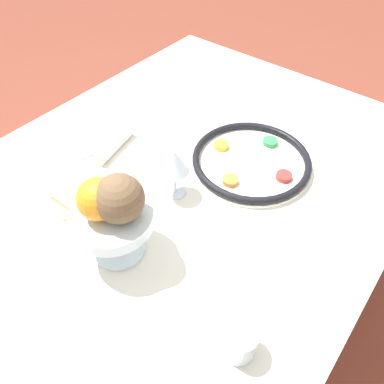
{
  "coord_description": "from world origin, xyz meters",
  "views": [
    {
      "loc": [
        0.51,
        0.48,
        1.44
      ],
      "look_at": [
        0.02,
        0.08,
        0.77
      ],
      "focal_mm": 35.0,
      "sensor_mm": 36.0,
      "label": 1
    }
  ],
  "objects_px": {
    "fruit_stand": "(113,223)",
    "cup_near": "(239,341)",
    "wine_glass": "(174,162)",
    "napkin_roll": "(114,144)",
    "seder_plate": "(251,161)",
    "coconut": "(119,199)",
    "orange_fruit": "(99,199)",
    "bread_plate": "(84,195)"
  },
  "relations": [
    {
      "from": "fruit_stand",
      "to": "cup_near",
      "type": "bearing_deg",
      "value": 86.9
    },
    {
      "from": "wine_glass",
      "to": "napkin_roll",
      "type": "bearing_deg",
      "value": -95.02
    },
    {
      "from": "seder_plate",
      "to": "wine_glass",
      "type": "relative_size",
      "value": 2.32
    },
    {
      "from": "wine_glass",
      "to": "coconut",
      "type": "relative_size",
      "value": 1.41
    },
    {
      "from": "seder_plate",
      "to": "orange_fruit",
      "type": "height_order",
      "value": "orange_fruit"
    },
    {
      "from": "fruit_stand",
      "to": "napkin_roll",
      "type": "distance_m",
      "value": 0.37
    },
    {
      "from": "wine_glass",
      "to": "orange_fruit",
      "type": "distance_m",
      "value": 0.24
    },
    {
      "from": "orange_fruit",
      "to": "bread_plate",
      "type": "distance_m",
      "value": 0.25
    },
    {
      "from": "fruit_stand",
      "to": "cup_near",
      "type": "relative_size",
      "value": 2.42
    },
    {
      "from": "wine_glass",
      "to": "fruit_stand",
      "type": "xyz_separation_m",
      "value": [
        0.22,
        0.02,
        -0.01
      ]
    },
    {
      "from": "napkin_roll",
      "to": "cup_near",
      "type": "xyz_separation_m",
      "value": [
        0.26,
        0.6,
        0.02
      ]
    },
    {
      "from": "bread_plate",
      "to": "cup_near",
      "type": "distance_m",
      "value": 0.53
    },
    {
      "from": "coconut",
      "to": "bread_plate",
      "type": "distance_m",
      "value": 0.28
    },
    {
      "from": "fruit_stand",
      "to": "coconut",
      "type": "distance_m",
      "value": 0.08
    },
    {
      "from": "seder_plate",
      "to": "coconut",
      "type": "bearing_deg",
      "value": -7.69
    },
    {
      "from": "coconut",
      "to": "cup_near",
      "type": "height_order",
      "value": "coconut"
    },
    {
      "from": "seder_plate",
      "to": "cup_near",
      "type": "height_order",
      "value": "cup_near"
    },
    {
      "from": "napkin_roll",
      "to": "cup_near",
      "type": "height_order",
      "value": "cup_near"
    },
    {
      "from": "coconut",
      "to": "bread_plate",
      "type": "height_order",
      "value": "coconut"
    },
    {
      "from": "wine_glass",
      "to": "orange_fruit",
      "type": "relative_size",
      "value": 1.63
    },
    {
      "from": "fruit_stand",
      "to": "orange_fruit",
      "type": "xyz_separation_m",
      "value": [
        0.01,
        -0.01,
        0.07
      ]
    },
    {
      "from": "seder_plate",
      "to": "coconut",
      "type": "distance_m",
      "value": 0.45
    },
    {
      "from": "wine_glass",
      "to": "cup_near",
      "type": "height_order",
      "value": "wine_glass"
    },
    {
      "from": "fruit_stand",
      "to": "coconut",
      "type": "height_order",
      "value": "coconut"
    },
    {
      "from": "cup_near",
      "to": "seder_plate",
      "type": "bearing_deg",
      "value": -150.29
    },
    {
      "from": "napkin_roll",
      "to": "cup_near",
      "type": "relative_size",
      "value": 2.35
    },
    {
      "from": "orange_fruit",
      "to": "bread_plate",
      "type": "relative_size",
      "value": 0.5
    },
    {
      "from": "napkin_roll",
      "to": "wine_glass",
      "type": "bearing_deg",
      "value": 84.98
    },
    {
      "from": "seder_plate",
      "to": "napkin_roll",
      "type": "bearing_deg",
      "value": -61.2
    },
    {
      "from": "seder_plate",
      "to": "fruit_stand",
      "type": "xyz_separation_m",
      "value": [
        0.43,
        -0.08,
        0.08
      ]
    },
    {
      "from": "bread_plate",
      "to": "wine_glass",
      "type": "bearing_deg",
      "value": 132.78
    },
    {
      "from": "orange_fruit",
      "to": "coconut",
      "type": "relative_size",
      "value": 0.87
    },
    {
      "from": "fruit_stand",
      "to": "napkin_roll",
      "type": "relative_size",
      "value": 1.03
    },
    {
      "from": "seder_plate",
      "to": "wine_glass",
      "type": "distance_m",
      "value": 0.25
    },
    {
      "from": "orange_fruit",
      "to": "bread_plate",
      "type": "bearing_deg",
      "value": -111.1
    },
    {
      "from": "seder_plate",
      "to": "bread_plate",
      "type": "xyz_separation_m",
      "value": [
        0.37,
        -0.27,
        -0.01
      ]
    },
    {
      "from": "bread_plate",
      "to": "napkin_roll",
      "type": "height_order",
      "value": "napkin_roll"
    },
    {
      "from": "seder_plate",
      "to": "coconut",
      "type": "height_order",
      "value": "coconut"
    },
    {
      "from": "coconut",
      "to": "cup_near",
      "type": "bearing_deg",
      "value": 84.57
    },
    {
      "from": "cup_near",
      "to": "fruit_stand",
      "type": "bearing_deg",
      "value": -93.1
    },
    {
      "from": "bread_plate",
      "to": "orange_fruit",
      "type": "bearing_deg",
      "value": 68.9
    },
    {
      "from": "wine_glass",
      "to": "coconut",
      "type": "distance_m",
      "value": 0.22
    }
  ]
}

